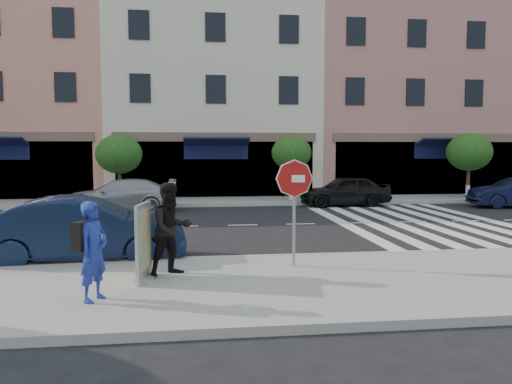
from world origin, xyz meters
The scene contains 16 objects.
ground centered at (0.00, 0.00, 0.00)m, with size 120.00×120.00×0.00m, color black.
sidewalk_near centered at (0.00, -3.75, 0.07)m, with size 60.00×4.50×0.15m, color gray.
sidewalk_far centered at (0.00, 11.00, 0.07)m, with size 60.00×3.00×0.15m, color gray.
building_west_mid centered at (-11.00, 17.00, 7.00)m, with size 10.00×9.00×14.00m, color tan.
building_centre centered at (-0.50, 17.00, 5.50)m, with size 11.00×9.00×11.00m, color beige.
building_east_mid centered at (11.50, 17.00, 6.50)m, with size 13.00×9.00×13.00m, color #AB6C65.
street_tree_wb centered at (-5.00, 10.80, 2.31)m, with size 2.10×2.10×3.06m.
street_tree_c centered at (3.00, 10.80, 2.36)m, with size 1.90×1.90×3.04m.
street_tree_ea centered at (12.00, 10.80, 2.39)m, with size 2.20×2.20×3.19m.
stop_sign centered at (0.42, -2.62, 1.78)m, with size 0.74×0.29×2.21m.
photographer centered at (-3.21, -4.51, 0.95)m, with size 0.58×0.38×1.60m, color navy.
walker centered at (-2.05, -3.00, 1.04)m, with size 0.87×0.68×1.78m, color black.
poster_board centered at (-2.54, -3.34, 0.84)m, with size 0.38×0.93×1.43m.
car_near_mid centered at (-4.09, -1.00, 0.74)m, with size 1.58×4.52×1.49m, color black.
car_far_left centered at (-4.64, 8.13, 0.67)m, with size 1.88×4.61×1.34m, color #9B9CA1.
car_far_mid centered at (5.11, 9.09, 0.69)m, with size 1.62×4.02×1.37m, color black.
Camera 1 is at (-1.60, -12.58, 2.58)m, focal length 35.00 mm.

